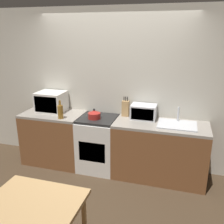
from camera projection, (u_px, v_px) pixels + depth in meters
name	position (u px, v px, depth m)	size (l,w,h in m)	color
ground_plane	(94.00, 195.00, 3.54)	(16.00, 16.00, 0.00)	#3D2D1E
wall_back	(115.00, 89.00, 4.14)	(10.00, 0.06, 2.60)	beige
counter_left_run	(55.00, 137.00, 4.37)	(1.02, 0.62, 0.90)	brown
counter_right_run	(159.00, 151.00, 3.88)	(1.41, 0.62, 0.90)	brown
stove_range	(98.00, 143.00, 4.15)	(0.60, 0.62, 0.90)	silver
kettle	(94.00, 114.00, 3.95)	(0.20, 0.20, 0.17)	maroon
microwave	(51.00, 102.00, 4.27)	(0.46, 0.39, 0.34)	silver
bottle	(60.00, 112.00, 3.93)	(0.09, 0.09, 0.30)	olive
knife_block	(126.00, 108.00, 4.04)	(0.11, 0.08, 0.33)	tan
toaster_oven	(144.00, 112.00, 3.92)	(0.39, 0.27, 0.23)	silver
sink_basin	(177.00, 124.00, 3.68)	(0.56, 0.42, 0.24)	silver
dining_table	(34.00, 212.00, 2.29)	(0.87, 0.65, 0.76)	tan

